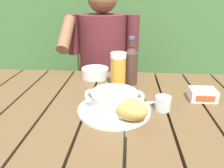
# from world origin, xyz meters

# --- Properties ---
(dining_table) EXTENTS (1.38, 0.87, 0.75)m
(dining_table) POSITION_xyz_m (0.00, 0.00, 0.66)
(dining_table) COLOR brown
(dining_table) RESTS_ON ground_plane
(hedge_backdrop) EXTENTS (4.18, 0.95, 2.38)m
(hedge_backdrop) POSITION_xyz_m (0.25, 1.49, 1.02)
(hedge_backdrop) COLOR #48723B
(hedge_backdrop) RESTS_ON ground_plane
(chair_near_diner) EXTENTS (0.50, 0.46, 0.96)m
(chair_near_diner) POSITION_xyz_m (-0.10, 0.87, 0.48)
(chair_near_diner) COLOR brown
(chair_near_diner) RESTS_ON ground_plane
(person_eating) EXTENTS (0.48, 0.47, 1.26)m
(person_eating) POSITION_xyz_m (-0.10, 0.67, 0.74)
(person_eating) COLOR maroon
(person_eating) RESTS_ON ground_plane
(serving_plate) EXTENTS (0.28, 0.28, 0.01)m
(serving_plate) POSITION_xyz_m (0.03, -0.03, 0.76)
(serving_plate) COLOR white
(serving_plate) RESTS_ON dining_table
(soup_bowl) EXTENTS (0.22, 0.17, 0.08)m
(soup_bowl) POSITION_xyz_m (0.03, -0.03, 0.80)
(soup_bowl) COLOR white
(soup_bowl) RESTS_ON serving_plate
(bread_roll) EXTENTS (0.15, 0.13, 0.07)m
(bread_roll) POSITION_xyz_m (0.09, -0.10, 0.80)
(bread_roll) COLOR tan
(bread_roll) RESTS_ON serving_plate
(beer_glass) EXTENTS (0.07, 0.07, 0.17)m
(beer_glass) POSITION_xyz_m (0.03, 0.21, 0.83)
(beer_glass) COLOR gold
(beer_glass) RESTS_ON dining_table
(beer_bottle) EXTENTS (0.07, 0.07, 0.23)m
(beer_bottle) POSITION_xyz_m (0.09, 0.25, 0.85)
(beer_bottle) COLOR #472C25
(beer_bottle) RESTS_ON dining_table
(water_glass_small) EXTENTS (0.06, 0.06, 0.06)m
(water_glass_small) POSITION_xyz_m (0.22, -0.01, 0.78)
(water_glass_small) COLOR silver
(water_glass_small) RESTS_ON dining_table
(butter_tub) EXTENTS (0.11, 0.08, 0.05)m
(butter_tub) POSITION_xyz_m (0.39, 0.09, 0.77)
(butter_tub) COLOR white
(butter_tub) RESTS_ON dining_table
(table_knife) EXTENTS (0.16, 0.02, 0.01)m
(table_knife) POSITION_xyz_m (0.15, 0.04, 0.75)
(table_knife) COLOR silver
(table_knife) RESTS_ON dining_table
(diner_bowl) EXTENTS (0.14, 0.14, 0.05)m
(diner_bowl) POSITION_xyz_m (-0.10, 0.33, 0.78)
(diner_bowl) COLOR white
(diner_bowl) RESTS_ON dining_table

